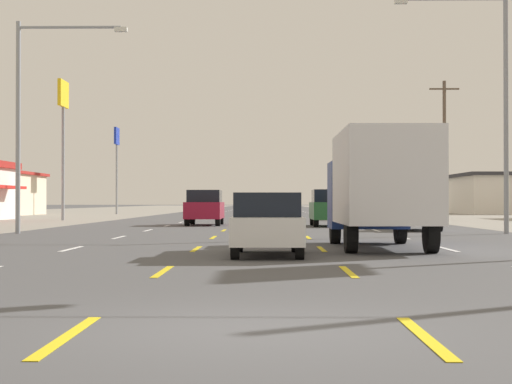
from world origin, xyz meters
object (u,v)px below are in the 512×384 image
Objects in this scene: sedan_far_right_mid at (416,214)px; streetlight_right_row_0 at (494,93)px; suv_inner_left_far at (205,207)px; sedan_far_left_farthest at (205,207)px; streetlight_left_row_0 at (31,108)px; hatchback_center_turn_nearest at (267,224)px; pole_sign_left_row_1 at (63,112)px; sedan_far_right_farther at (358,210)px; pole_sign_left_row_2 at (117,149)px; suv_inner_right_midfar at (330,207)px; box_truck_inner_right_near at (379,184)px.

sedan_far_right_mid is 0.45× the size of streetlight_right_row_0.
sedan_far_right_mid is 13.39m from suv_inner_left_far.
streetlight_left_row_0 is at bearing -92.20° from sedan_far_left_farthest.
sedan_far_left_farthest is at bearing 95.32° from hatchback_center_turn_nearest.
sedan_far_left_farthest is at bearing 87.80° from streetlight_left_row_0.
pole_sign_left_row_1 reaches higher than streetlight_left_row_0.
sedan_far_left_farthest is 64.99m from streetlight_left_row_0.
streetlight_left_row_0 is at bearing -166.40° from sedan_far_right_mid.
suv_inner_left_far reaches higher than sedan_far_right_mid.
sedan_far_right_farther is 41.26m from sedan_far_left_farthest.
pole_sign_left_row_1 is at bearing 134.34° from streetlight_right_row_0.
sedan_far_right_mid is 1.00× the size of sedan_far_right_farther.
streetlight_right_row_0 is (2.52, -4.05, 5.09)m from sedan_far_right_mid.
pole_sign_left_row_1 reaches higher than sedan_far_right_mid.
streetlight_right_row_0 is (12.93, -12.46, 4.82)m from suv_inner_left_far.
pole_sign_left_row_2 reaches higher than hatchback_center_turn_nearest.
sedan_far_right_mid is 21.93m from sedan_far_right_farther.
suv_inner_right_midfar is 0.49× the size of streetlight_right_row_0.
hatchback_center_turn_nearest is 0.80× the size of suv_inner_left_far.
sedan_far_right_farther is at bearing 57.59° from streetlight_left_row_0.
sedan_far_right_mid is 1.00× the size of sedan_far_left_farthest.
pole_sign_left_row_1 is (-14.51, 38.58, 6.92)m from hatchback_center_turn_nearest.
pole_sign_left_row_2 is (-15.91, 67.55, 6.18)m from hatchback_center_turn_nearest.
sedan_far_right_farther is at bearing 90.66° from sedan_far_right_mid.
hatchback_center_turn_nearest is 0.87× the size of sedan_far_left_farthest.
streetlight_right_row_0 reaches higher than hatchback_center_turn_nearest.
suv_inner_left_far is 14.61m from streetlight_left_row_0.
streetlight_right_row_0 reaches higher than box_truck_inner_right_near.
hatchback_center_turn_nearest is at bearing -97.88° from suv_inner_right_midfar.
sedan_far_right_mid is at bearing 121.85° from streetlight_right_row_0.
box_truck_inner_right_near is 0.72× the size of streetlight_right_row_0.
sedan_far_left_farthest is 15.49m from pole_sign_left_row_2.
box_truck_inner_right_near is 76.45m from sedan_far_left_farthest.
sedan_far_right_mid is 30.41m from pole_sign_left_row_1.
streetlight_left_row_0 reaches higher than hatchback_center_turn_nearest.
sedan_far_right_mid is at bearing -62.20° from suv_inner_right_midfar.
hatchback_center_turn_nearest is 69.68m from pole_sign_left_row_2.
box_truck_inner_right_near is 37.08m from sedan_far_right_farther.
sedan_far_right_mid is 0.92× the size of suv_inner_left_far.
streetlight_left_row_0 is (-13.26, -10.66, 4.22)m from suv_inner_right_midfar.
suv_inner_right_midfar is 7.16m from suv_inner_left_far.
hatchback_center_turn_nearest is 79.21m from sedan_far_left_farthest.
pole_sign_left_row_2 is at bearing 106.52° from box_truck_inner_right_near.
suv_inner_right_midfar is at bearing 82.12° from hatchback_center_turn_nearest.
sedan_far_right_farther is 0.49× the size of pole_sign_left_row_2.
streetlight_left_row_0 is (6.07, -53.47, -1.72)m from pole_sign_left_row_2.
suv_inner_left_far reaches higher than sedan_far_left_farthest.
sedan_far_right_farther is (10.16, 13.52, -0.27)m from suv_inner_left_far.
suv_inner_left_far is at bearing -47.53° from pole_sign_left_row_1.
sedan_far_left_farthest is at bearing 52.90° from pole_sign_left_row_2.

